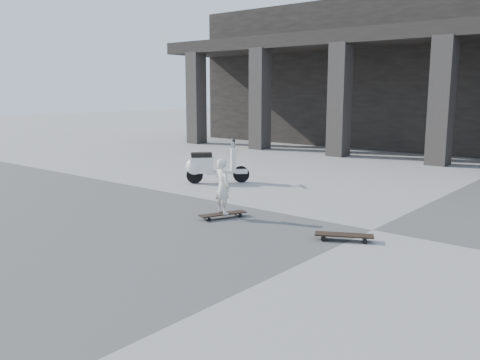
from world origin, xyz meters
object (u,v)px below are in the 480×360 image
Objects in this scene: longboard at (223,214)px; scooter at (207,166)px; child at (223,186)px; skateboard_spare at (344,236)px.

scooter is (-2.73, 2.46, 0.38)m from longboard.
child is (-0.00, 0.00, 0.53)m from longboard.
scooter is at bearing 127.61° from skateboard_spare.
scooter is (-2.73, 2.46, -0.15)m from child.
skateboard_spare is at bearing -64.28° from longboard.
skateboard_spare is at bearing -71.25° from scooter.
longboard is 2.44m from skateboard_spare.
longboard is at bearing -89.04° from scooter.
longboard is at bearing -163.70° from child.
skateboard_spare is at bearing -160.59° from child.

